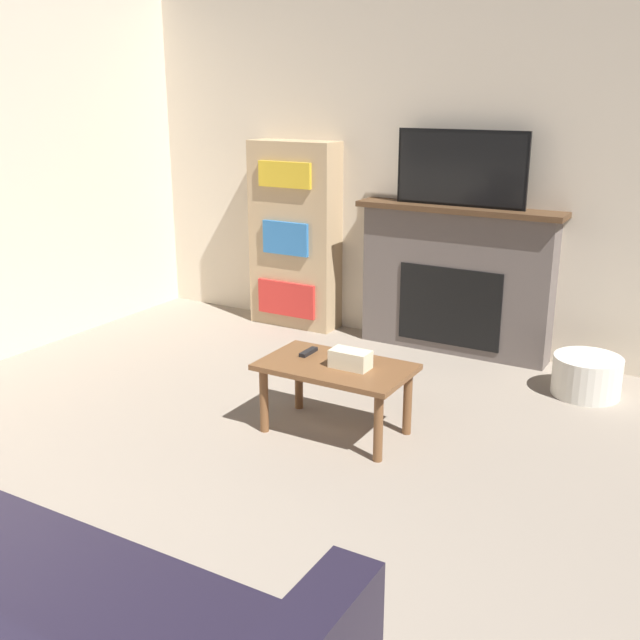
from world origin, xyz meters
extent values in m
cube|color=beige|center=(0.00, 4.76, 1.35)|extent=(6.02, 0.06, 2.70)
cube|color=#605651|center=(0.24, 4.62, 0.52)|extent=(1.40, 0.22, 1.04)
cube|color=black|center=(0.24, 4.50, 0.37)|extent=(0.77, 0.01, 0.57)
cube|color=#4C331E|center=(0.24, 4.60, 1.06)|extent=(1.50, 0.28, 0.04)
cube|color=black|center=(0.24, 4.60, 1.35)|extent=(0.94, 0.03, 0.53)
cube|color=black|center=(0.24, 4.58, 1.35)|extent=(0.91, 0.01, 0.49)
cube|color=brown|center=(0.16, 2.94, 0.40)|extent=(0.84, 0.50, 0.03)
cylinder|color=brown|center=(-0.20, 2.75, 0.19)|extent=(0.05, 0.05, 0.38)
cylinder|color=brown|center=(0.52, 2.75, 0.19)|extent=(0.05, 0.05, 0.38)
cylinder|color=brown|center=(-0.20, 3.13, 0.19)|extent=(0.05, 0.05, 0.38)
cylinder|color=brown|center=(0.52, 3.13, 0.19)|extent=(0.05, 0.05, 0.38)
cube|color=beige|center=(0.25, 2.94, 0.46)|extent=(0.22, 0.12, 0.10)
cube|color=black|center=(-0.06, 3.02, 0.42)|extent=(0.04, 0.15, 0.02)
cube|color=tan|center=(-1.13, 4.60, 0.75)|extent=(0.73, 0.26, 1.49)
cube|color=red|center=(-1.13, 4.45, 0.25)|extent=(0.52, 0.03, 0.28)
cube|color=#2D70B7|center=(-1.13, 4.45, 0.75)|extent=(0.41, 0.03, 0.26)
cube|color=gold|center=(-1.13, 4.45, 1.24)|extent=(0.47, 0.03, 0.20)
cylinder|color=silver|center=(1.28, 4.23, 0.13)|extent=(0.43, 0.43, 0.25)
camera|label=1|loc=(2.03, -0.47, 1.88)|focal=42.00mm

